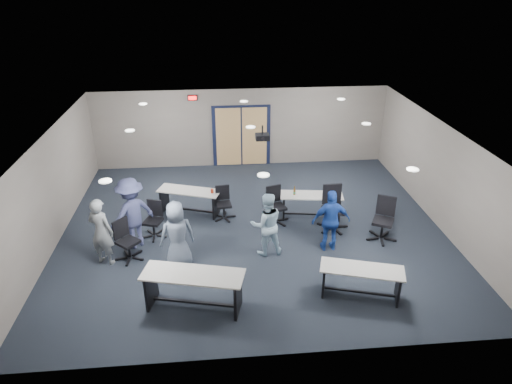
{
  "coord_description": "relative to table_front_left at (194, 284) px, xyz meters",
  "views": [
    {
      "loc": [
        -0.89,
        -10.53,
        6.26
      ],
      "look_at": [
        0.06,
        -0.3,
        1.23
      ],
      "focal_mm": 32.0,
      "sensor_mm": 36.0,
      "label": 1
    }
  ],
  "objects": [
    {
      "name": "front_wall",
      "position": [
        1.46,
        -1.45,
        0.79
      ],
      "size": [
        10.0,
        0.04,
        2.7
      ],
      "primitive_type": "cube",
      "color": "slate",
      "rests_on": "floor"
    },
    {
      "name": "person_lightblue",
      "position": [
        1.68,
        1.85,
        0.24
      ],
      "size": [
        0.84,
        0.68,
        1.6
      ],
      "primitive_type": "imported",
      "rotation": [
        0.0,
        0.0,
        3.25
      ],
      "color": "#B1D4EA",
      "rests_on": "floor"
    },
    {
      "name": "chair_back_d",
      "position": [
        3.58,
        2.83,
        0.04
      ],
      "size": [
        0.79,
        0.79,
        1.21
      ],
      "primitive_type": null,
      "rotation": [
        0.0,
        0.0,
        0.04
      ],
      "color": "black",
      "rests_on": "floor"
    },
    {
      "name": "left_wall",
      "position": [
        -3.54,
        3.05,
        0.79
      ],
      "size": [
        0.04,
        9.0,
        2.7
      ],
      "primitive_type": "cube",
      "color": "slate",
      "rests_on": "floor"
    },
    {
      "name": "chair_loose_left",
      "position": [
        -1.6,
        1.9,
        -0.06
      ],
      "size": [
        0.9,
        0.9,
        1.01
      ],
      "primitive_type": null,
      "rotation": [
        0.0,
        0.0,
        0.85
      ],
      "color": "black",
      "rests_on": "floor"
    },
    {
      "name": "table_back_right",
      "position": [
        3.12,
        3.52,
        -0.09
      ],
      "size": [
        1.77,
        0.79,
        0.95
      ],
      "rotation": [
        0.0,
        0.0,
        -0.13
      ],
      "color": "#B9B6AF",
      "rests_on": "floor"
    },
    {
      "name": "ceiling_projector",
      "position": [
        1.76,
        3.54,
        1.84
      ],
      "size": [
        0.35,
        0.32,
        0.37
      ],
      "color": "black",
      "rests_on": "ceiling"
    },
    {
      "name": "ceiling",
      "position": [
        1.46,
        3.05,
        2.14
      ],
      "size": [
        10.0,
        9.0,
        0.04
      ],
      "primitive_type": "cube",
      "color": "white",
      "rests_on": "back_wall"
    },
    {
      "name": "chair_back_a",
      "position": [
        -1.13,
        2.87,
        -0.08
      ],
      "size": [
        0.76,
        0.76,
        0.97
      ],
      "primitive_type": null,
      "rotation": [
        0.0,
        0.0,
        -0.3
      ],
      "color": "black",
      "rests_on": "floor"
    },
    {
      "name": "back_wall",
      "position": [
        1.46,
        7.55,
        0.79
      ],
      "size": [
        10.0,
        0.04,
        2.7
      ],
      "primitive_type": "cube",
      "color": "slate",
      "rests_on": "floor"
    },
    {
      "name": "person_navy",
      "position": [
        3.26,
        1.88,
        0.23
      ],
      "size": [
        0.94,
        0.4,
        1.59
      ],
      "primitive_type": "imported",
      "rotation": [
        0.0,
        0.0,
        3.15
      ],
      "color": "#1C409D",
      "rests_on": "floor"
    },
    {
      "name": "table_front_right",
      "position": [
        3.47,
        0.04,
        -0.09
      ],
      "size": [
        1.8,
        1.04,
        0.69
      ],
      "rotation": [
        0.0,
        0.0,
        -0.29
      ],
      "color": "#B9B6AF",
      "rests_on": "floor"
    },
    {
      "name": "table_front_left",
      "position": [
        0.0,
        0.0,
        0.0
      ],
      "size": [
        2.14,
        1.14,
        0.83
      ],
      "rotation": [
        0.0,
        0.0,
        -0.24
      ],
      "color": "#B9B6AF",
      "rests_on": "floor"
    },
    {
      "name": "chair_back_b",
      "position": [
        0.71,
        3.67,
        -0.1
      ],
      "size": [
        0.65,
        0.65,
        0.93
      ],
      "primitive_type": null,
      "rotation": [
        0.0,
        0.0,
        0.12
      ],
      "color": "black",
      "rests_on": "floor"
    },
    {
      "name": "table_back_left",
      "position": [
        -0.23,
        4.08,
        -0.08
      ],
      "size": [
        1.84,
        1.12,
        0.83
      ],
      "rotation": [
        0.0,
        0.0,
        -0.33
      ],
      "color": "#B9B6AF",
      "rests_on": "floor"
    },
    {
      "name": "chair_loose_right",
      "position": [
        4.7,
        2.2,
        0.0
      ],
      "size": [
        0.96,
        0.96,
        1.13
      ],
      "primitive_type": null,
      "rotation": [
        0.0,
        0.0,
        -0.49
      ],
      "color": "black",
      "rests_on": "floor"
    },
    {
      "name": "ceiling_can_lights",
      "position": [
        1.46,
        3.3,
        2.11
      ],
      "size": [
        6.24,
        5.74,
        0.02
      ],
      "primitive_type": null,
      "color": "white",
      "rests_on": "ceiling"
    },
    {
      "name": "person_gray",
      "position": [
        -2.14,
        1.8,
        0.27
      ],
      "size": [
        0.72,
        0.62,
        1.68
      ],
      "primitive_type": "imported",
      "rotation": [
        0.0,
        0.0,
        2.72
      ],
      "color": "gray",
      "rests_on": "floor"
    },
    {
      "name": "person_back",
      "position": [
        -1.55,
        2.49,
        0.35
      ],
      "size": [
        1.34,
        1.28,
        1.83
      ],
      "primitive_type": "imported",
      "rotation": [
        0.0,
        0.0,
        3.84
      ],
      "color": "#3D426E",
      "rests_on": "floor"
    },
    {
      "name": "person_plaid",
      "position": [
        -0.4,
        1.52,
        0.26
      ],
      "size": [
        0.92,
        0.73,
        1.64
      ],
      "primitive_type": "imported",
      "rotation": [
        0.0,
        0.0,
        3.44
      ],
      "color": "slate",
      "rests_on": "floor"
    },
    {
      "name": "double_door",
      "position": [
        1.46,
        7.51,
        0.49
      ],
      "size": [
        2.0,
        0.07,
        2.2
      ],
      "color": "black",
      "rests_on": "back_wall"
    },
    {
      "name": "right_wall",
      "position": [
        6.46,
        3.05,
        0.79
      ],
      "size": [
        0.04,
        9.0,
        2.7
      ],
      "primitive_type": "cube",
      "color": "slate",
      "rests_on": "floor"
    },
    {
      "name": "exit_sign",
      "position": [
        -0.14,
        7.49,
        1.89
      ],
      "size": [
        0.32,
        0.07,
        0.18
      ],
      "color": "black",
      "rests_on": "back_wall"
    },
    {
      "name": "floor",
      "position": [
        1.46,
        3.05,
        -0.56
      ],
      "size": [
        10.0,
        10.0,
        0.0
      ],
      "primitive_type": "plane",
      "color": "black",
      "rests_on": "ground"
    },
    {
      "name": "chair_back_c",
      "position": [
        2.13,
        3.31,
        -0.05
      ],
      "size": [
        0.81,
        0.81,
        1.03
      ],
      "primitive_type": null,
      "rotation": [
        0.0,
        0.0,
        0.31
      ],
      "color": "black",
      "rests_on": "floor"
    }
  ]
}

